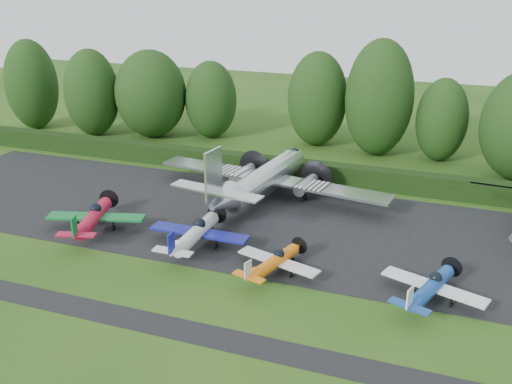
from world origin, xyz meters
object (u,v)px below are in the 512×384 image
(light_plane_orange, at_px, (275,262))
(light_plane_blue, at_px, (431,287))
(transport_plane, at_px, (264,179))
(light_plane_red, at_px, (94,217))
(light_plane_white, at_px, (196,233))

(light_plane_orange, xyz_separation_m, light_plane_blue, (10.32, 0.00, 0.09))
(light_plane_orange, height_order, light_plane_blue, light_plane_blue)
(transport_plane, bearing_deg, light_plane_orange, -76.55)
(light_plane_red, bearing_deg, light_plane_white, 16.60)
(light_plane_white, bearing_deg, light_plane_red, -179.27)
(light_plane_white, bearing_deg, transport_plane, 80.84)
(light_plane_white, distance_m, light_plane_orange, 7.05)
(transport_plane, height_order, light_plane_orange, transport_plane)
(light_plane_red, distance_m, light_plane_orange, 15.81)
(light_plane_white, xyz_separation_m, light_plane_orange, (6.80, -1.83, -0.25))
(light_plane_red, bearing_deg, light_plane_orange, 9.53)
(transport_plane, distance_m, light_plane_red, 15.23)
(transport_plane, height_order, light_plane_red, transport_plane)
(light_plane_orange, bearing_deg, light_plane_red, 157.26)
(transport_plane, xyz_separation_m, light_plane_blue, (15.43, -12.58, -0.95))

